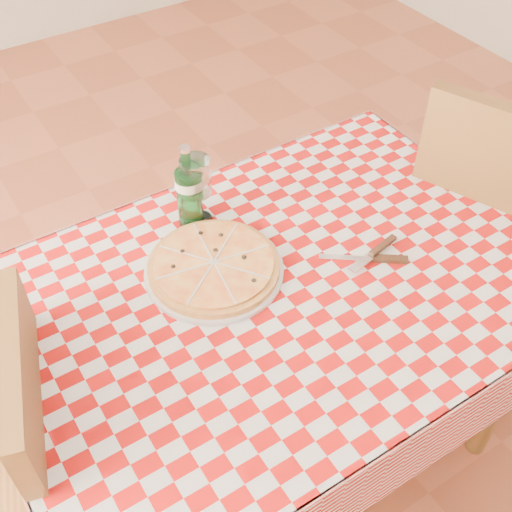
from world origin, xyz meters
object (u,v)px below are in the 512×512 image
Objects in this scene: dining_table at (276,314)px; water_bottle at (188,187)px; chair_far at (9,468)px; pizza_plate at (214,266)px; wine_glass at (197,191)px; chair_near at (496,226)px.

water_bottle reaches higher than dining_table.
pizza_plate is (0.57, 0.08, 0.25)m from chair_far.
dining_table is 6.38× the size of wine_glass.
water_bottle is at bearing 136.33° from chair_near.
wine_glass is (-0.79, 0.32, 0.26)m from chair_near.
water_bottle reaches higher than wine_glass.
wine_glass is (0.63, 0.26, 0.32)m from chair_far.
wine_glass reaches higher than chair_far.
chair_near reaches higher than wine_glass.
wine_glass is (0.02, -0.00, -0.02)m from water_bottle.
chair_far reaches higher than dining_table.
chair_far is 0.76m from wine_glass.
chair_near reaches higher than chair_far.
wine_glass is (0.06, 0.18, 0.07)m from pizza_plate.
wine_glass reaches higher than dining_table.
chair_near is at bearing -166.63° from chair_far.
wine_glass is at bearing -3.42° from water_bottle.
chair_near reaches higher than pizza_plate.
water_bottle is (-0.06, 0.30, 0.21)m from dining_table.
water_bottle is (0.04, 0.18, 0.10)m from pizza_plate.
dining_table is 1.30× the size of chair_far.
chair_far is (-1.43, 0.07, -0.06)m from chair_near.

